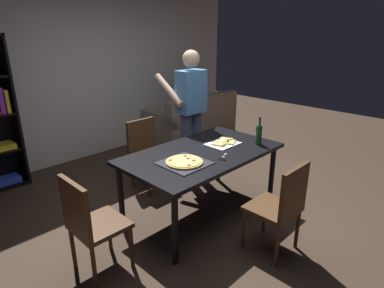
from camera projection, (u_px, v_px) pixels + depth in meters
ground_plane at (201, 212)px, 3.72m from camera, size 12.00×12.00×0.00m
back_wall at (79, 70)px, 4.97m from camera, size 6.40×0.10×2.80m
dining_table at (202, 158)px, 3.49m from camera, size 1.72×0.99×0.75m
chair_near_camera at (282, 204)px, 2.90m from camera, size 0.42×0.42×0.90m
chair_far_side at (147, 150)px, 4.19m from camera, size 0.42×0.42×0.90m
chair_left_end at (89, 221)px, 2.64m from camera, size 0.42×0.42×0.90m
couch at (193, 122)px, 6.20m from camera, size 1.71×0.88×0.85m
person_serving_pizza at (190, 108)px, 4.28m from camera, size 0.55×0.54×1.75m
pepperoni_pizza_on_tray at (184, 162)px, 3.15m from camera, size 0.43×0.43×0.04m
pizza_slices_on_towel at (224, 143)px, 3.70m from camera, size 0.36×0.28×0.03m
wine_bottle at (259, 134)px, 3.66m from camera, size 0.07×0.07×0.32m
kitchen_scissors at (223, 158)px, 3.28m from camera, size 0.20×0.13×0.01m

